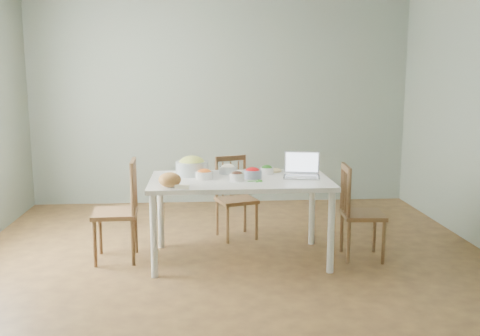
{
  "coord_description": "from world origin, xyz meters",
  "views": [
    {
      "loc": [
        -0.28,
        -4.67,
        1.73
      ],
      "look_at": [
        0.08,
        0.17,
        0.87
      ],
      "focal_mm": 40.21,
      "sensor_mm": 36.0,
      "label": 1
    }
  ],
  "objects": [
    {
      "name": "bowl_broccoli",
      "position": [
        0.36,
        0.4,
        0.81
      ],
      "size": [
        0.17,
        0.17,
        0.08
      ],
      "primitive_type": null,
      "rotation": [
        0.0,
        0.0,
        0.33
      ],
      "color": "#15410B",
      "rests_on": "dining_table"
    },
    {
      "name": "wall_back",
      "position": [
        0.0,
        2.5,
        1.35
      ],
      "size": [
        5.0,
        0.0,
        2.7
      ],
      "primitive_type": "cube",
      "color": "gray",
      "rests_on": "ground"
    },
    {
      "name": "bread_boule",
      "position": [
        -0.54,
        -0.15,
        0.84
      ],
      "size": [
        0.25,
        0.25,
        0.13
      ],
      "primitive_type": "ellipsoid",
      "rotation": [
        0.0,
        0.0,
        0.41
      ],
      "color": "#B7853D",
      "rests_on": "dining_table"
    },
    {
      "name": "bowl_squash",
      "position": [
        -0.36,
        0.37,
        0.86
      ],
      "size": [
        0.38,
        0.38,
        0.18
      ],
      "primitive_type": null,
      "rotation": [
        0.0,
        0.0,
        -0.29
      ],
      "color": "#D8CC50",
      "rests_on": "dining_table"
    },
    {
      "name": "bowl_carrot",
      "position": [
        -0.25,
        0.19,
        0.82
      ],
      "size": [
        0.19,
        0.19,
        0.09
      ],
      "primitive_type": null,
      "rotation": [
        0.0,
        0.0,
        0.22
      ],
      "color": "orange",
      "rests_on": "dining_table"
    },
    {
      "name": "dining_table",
      "position": [
        0.08,
        0.17,
        0.39
      ],
      "size": [
        1.65,
        0.93,
        0.77
      ],
      "primitive_type": null,
      "color": "white",
      "rests_on": "floor"
    },
    {
      "name": "chair_far",
      "position": [
        0.09,
        0.85,
        0.43
      ],
      "size": [
        0.48,
        0.47,
        0.86
      ],
      "primitive_type": null,
      "rotation": [
        0.0,
        0.0,
        0.32
      ],
      "color": "brown",
      "rests_on": "floor"
    },
    {
      "name": "bowl_mushroom",
      "position": [
        0.05,
        0.06,
        0.82
      ],
      "size": [
        0.17,
        0.17,
        0.09
      ],
      "primitive_type": null,
      "rotation": [
        0.0,
        0.0,
        0.34
      ],
      "color": "black",
      "rests_on": "dining_table"
    },
    {
      "name": "chair_right",
      "position": [
        1.23,
        0.12,
        0.45
      ],
      "size": [
        0.41,
        0.42,
        0.89
      ],
      "primitive_type": null,
      "rotation": [
        0.0,
        0.0,
        1.49
      ],
      "color": "brown",
      "rests_on": "floor"
    },
    {
      "name": "bowl_onion",
      "position": [
        -0.02,
        0.44,
        0.82
      ],
      "size": [
        0.21,
        0.21,
        0.09
      ],
      "primitive_type": null,
      "rotation": [
        0.0,
        0.0,
        -0.31
      ],
      "color": "silver",
      "rests_on": "dining_table"
    },
    {
      "name": "chair_left",
      "position": [
        -1.08,
        0.24,
        0.47
      ],
      "size": [
        0.42,
        0.44,
        0.95
      ],
      "primitive_type": null,
      "rotation": [
        0.0,
        0.0,
        -1.52
      ],
      "color": "brown",
      "rests_on": "floor"
    },
    {
      "name": "flatbread",
      "position": [
        0.42,
        0.52,
        0.78
      ],
      "size": [
        0.25,
        0.25,
        0.02
      ],
      "primitive_type": "cylinder",
      "rotation": [
        0.0,
        0.0,
        0.32
      ],
      "color": "beige",
      "rests_on": "dining_table"
    },
    {
      "name": "floor",
      "position": [
        0.0,
        0.0,
        0.0
      ],
      "size": [
        5.0,
        5.0,
        0.0
      ],
      "primitive_type": "cube",
      "color": "#432E1C",
      "rests_on": "ground"
    },
    {
      "name": "basil_bunch",
      "position": [
        0.21,
        0.03,
        0.78
      ],
      "size": [
        0.17,
        0.17,
        0.02
      ],
      "primitive_type": null,
      "color": "#268220",
      "rests_on": "dining_table"
    },
    {
      "name": "wall_front",
      "position": [
        0.0,
        -2.5,
        1.35
      ],
      "size": [
        5.0,
        0.0,
        2.7
      ],
      "primitive_type": "cube",
      "color": "gray",
      "rests_on": "ground"
    },
    {
      "name": "butter_stick",
      "position": [
        -0.44,
        -0.23,
        0.79
      ],
      "size": [
        0.12,
        0.05,
        0.03
      ],
      "primitive_type": "cube",
      "rotation": [
        0.0,
        0.0,
        -0.18
      ],
      "color": "#FEF4CF",
      "rests_on": "dining_table"
    },
    {
      "name": "laptop",
      "position": [
        0.66,
        0.17,
        0.89
      ],
      "size": [
        0.38,
        0.33,
        0.23
      ],
      "primitive_type": null,
      "rotation": [
        0.0,
        0.0,
        -0.19
      ],
      "color": "silver",
      "rests_on": "dining_table"
    },
    {
      "name": "bowl_redpep",
      "position": [
        0.2,
        0.18,
        0.82
      ],
      "size": [
        0.22,
        0.22,
        0.1
      ],
      "primitive_type": null,
      "rotation": [
        0.0,
        0.0,
        0.39
      ],
      "color": "red",
      "rests_on": "dining_table"
    }
  ]
}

